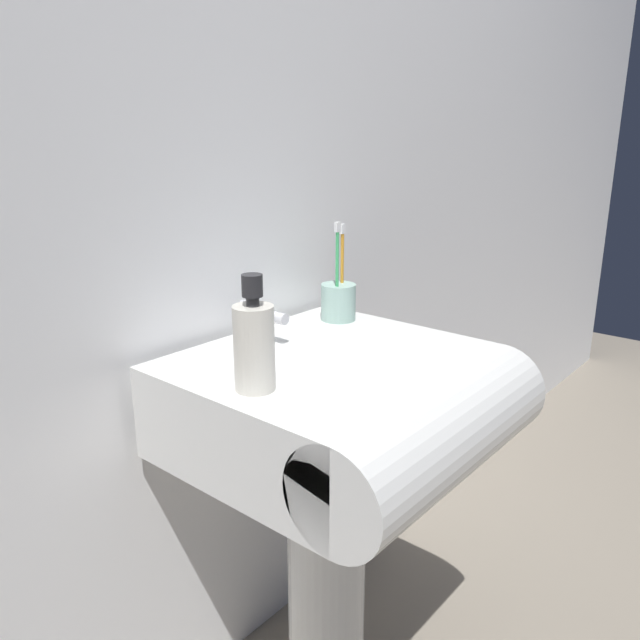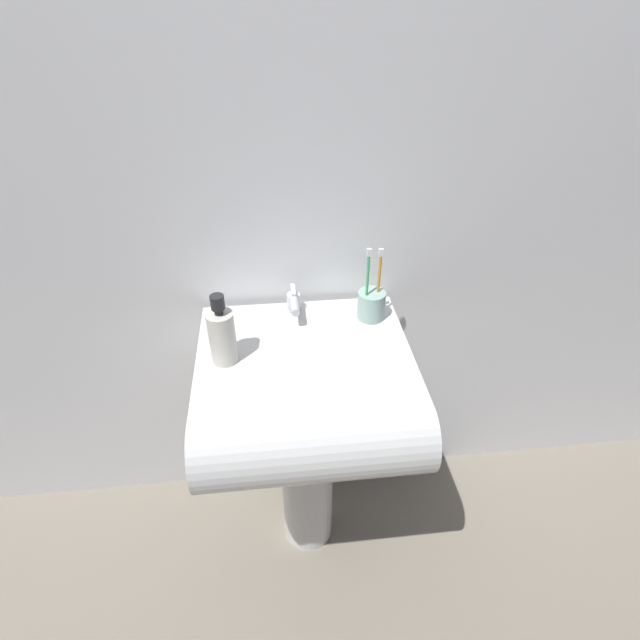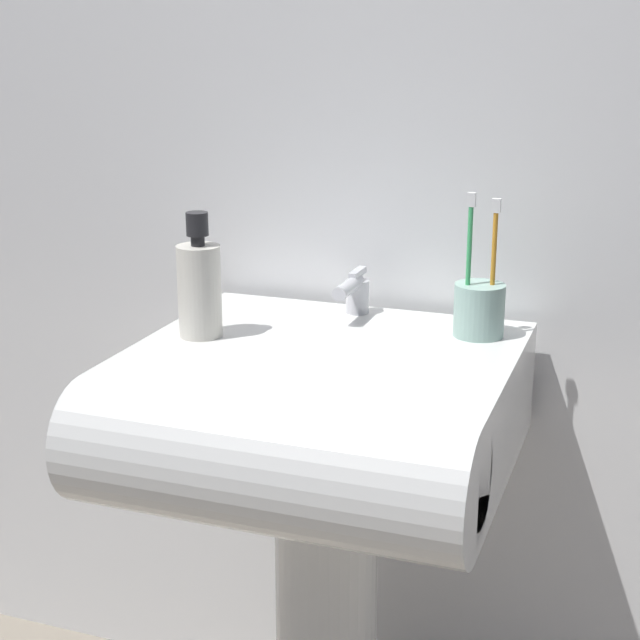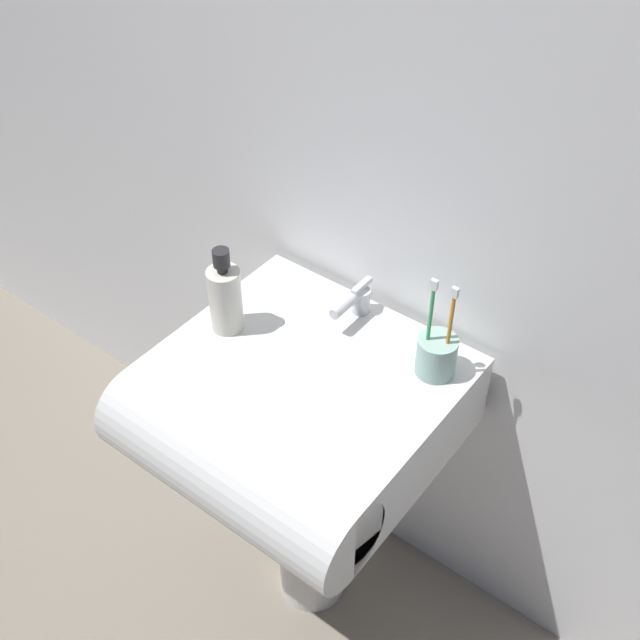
{
  "view_description": "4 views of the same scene",
  "coord_description": "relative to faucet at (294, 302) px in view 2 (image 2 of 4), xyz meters",
  "views": [
    {
      "loc": [
        -0.82,
        -0.67,
        1.15
      ],
      "look_at": [
        -0.04,
        -0.01,
        0.84
      ],
      "focal_mm": 35.0,
      "sensor_mm": 36.0,
      "label": 1
    },
    {
      "loc": [
        -0.07,
        -0.96,
        1.54
      ],
      "look_at": [
        0.04,
        -0.01,
        0.87
      ],
      "focal_mm": 28.0,
      "sensor_mm": 36.0,
      "label": 2
    },
    {
      "loc": [
        0.44,
        -1.24,
        1.2
      ],
      "look_at": [
        -0.01,
        -0.01,
        0.81
      ],
      "focal_mm": 55.0,
      "sensor_mm": 36.0,
      "label": 3
    },
    {
      "loc": [
        0.65,
        -0.82,
        1.81
      ],
      "look_at": [
        0.0,
        0.03,
        0.86
      ],
      "focal_mm": 45.0,
      "sensor_mm": 36.0,
      "label": 4
    }
  ],
  "objects": [
    {
      "name": "faucet",
      "position": [
        0.0,
        0.0,
        0.0
      ],
      "size": [
        0.04,
        0.12,
        0.07
      ],
      "color": "silver",
      "rests_on": "sink_basin"
    },
    {
      "name": "soap_bottle",
      "position": [
        -0.18,
        -0.18,
        0.04
      ],
      "size": [
        0.06,
        0.06,
        0.18
      ],
      "color": "silver",
      "rests_on": "sink_basin"
    },
    {
      "name": "sink_basin",
      "position": [
        0.01,
        -0.23,
        -0.12
      ],
      "size": [
        0.53,
        0.53,
        0.17
      ],
      "color": "white",
      "rests_on": "sink_pedestal"
    },
    {
      "name": "toothbrush_cup",
      "position": [
        0.2,
        -0.04,
        0.0
      ],
      "size": [
        0.07,
        0.07,
        0.21
      ],
      "color": "#99BFB2",
      "rests_on": "sink_basin"
    },
    {
      "name": "wall_back",
      "position": [
        0.01,
        0.1,
        0.39
      ],
      "size": [
        5.0,
        0.05,
        2.4
      ],
      "primitive_type": "cube",
      "color": "white",
      "rests_on": "ground"
    },
    {
      "name": "ground_plane",
      "position": [
        0.01,
        -0.16,
        -0.81
      ],
      "size": [
        6.0,
        6.0,
        0.0
      ],
      "primitive_type": "plane",
      "color": "gray",
      "rests_on": "ground"
    },
    {
      "name": "sink_pedestal",
      "position": [
        0.01,
        -0.16,
        -0.51
      ],
      "size": [
        0.16,
        0.16,
        0.6
      ],
      "primitive_type": "cylinder",
      "color": "white",
      "rests_on": "ground"
    }
  ]
}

